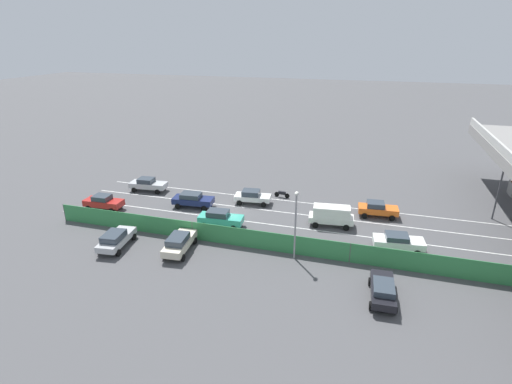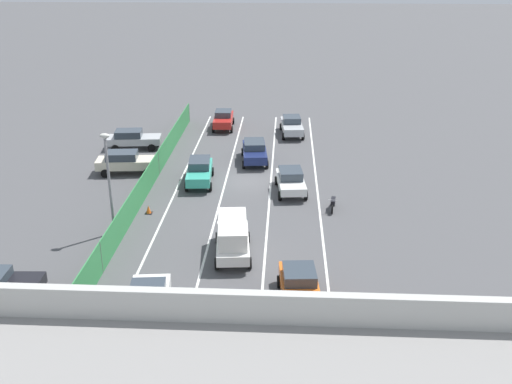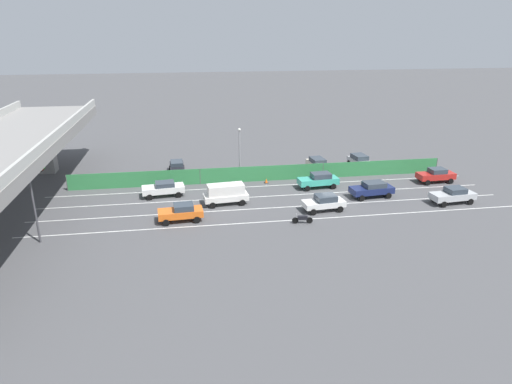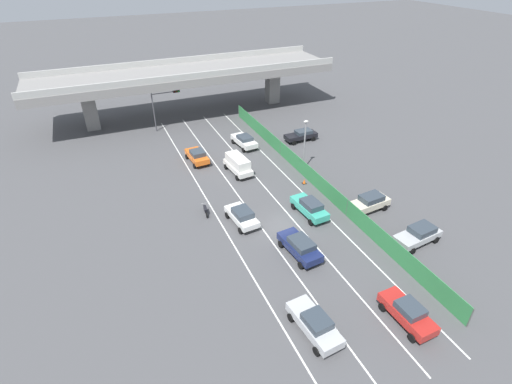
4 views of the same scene
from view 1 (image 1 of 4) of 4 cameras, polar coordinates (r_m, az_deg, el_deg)
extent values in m
plane|color=#4C4C4F|center=(44.59, -4.02, -2.89)|extent=(300.00, 300.00, 0.00)
cube|color=silver|center=(47.51, 5.35, -1.35)|extent=(0.14, 48.74, 0.01)
cube|color=silver|center=(44.46, 4.48, -2.98)|extent=(0.14, 48.74, 0.01)
cube|color=silver|center=(41.46, 3.48, -4.86)|extent=(0.14, 48.74, 0.01)
cube|color=silver|center=(38.53, 2.32, -7.02)|extent=(0.14, 48.74, 0.01)
cube|color=#338447|center=(36.48, 1.60, -7.10)|extent=(0.06, 44.74, 1.87)
cylinder|color=#4C514C|center=(46.84, -25.91, -2.66)|extent=(0.10, 0.10, 1.87)
cylinder|color=#4C514C|center=(38.82, -9.14, -5.51)|extent=(0.10, 0.10, 1.87)
cylinder|color=#4C514C|center=(35.58, 13.42, -8.54)|extent=(0.10, 0.10, 1.87)
cube|color=navy|center=(46.06, -9.05, -1.20)|extent=(2.28, 4.79, 0.67)
cube|color=#333D47|center=(45.92, -9.39, -0.48)|extent=(1.83, 2.39, 0.53)
cylinder|color=black|center=(46.57, -6.81, -1.47)|extent=(0.28, 0.66, 0.64)
cylinder|color=black|center=(44.96, -7.51, -2.37)|extent=(0.28, 0.66, 0.64)
cylinder|color=black|center=(47.58, -10.43, -1.18)|extent=(0.28, 0.66, 0.64)
cylinder|color=black|center=(46.01, -11.24, -2.05)|extent=(0.28, 0.66, 0.64)
cube|color=silver|center=(38.80, 19.88, -6.84)|extent=(2.33, 4.69, 0.66)
cube|color=#333D47|center=(38.51, 19.68, -6.10)|extent=(1.84, 2.17, 0.45)
cylinder|color=black|center=(40.14, 21.76, -6.93)|extent=(0.29, 0.66, 0.64)
cylinder|color=black|center=(38.55, 22.25, -8.22)|extent=(0.29, 0.66, 0.64)
cylinder|color=black|center=(39.58, 17.40, -6.74)|extent=(0.29, 0.66, 0.64)
cylinder|color=black|center=(37.97, 17.70, -8.05)|extent=(0.29, 0.66, 0.64)
cube|color=orange|center=(45.13, 17.20, -2.44)|extent=(2.13, 4.33, 0.65)
cube|color=#333D47|center=(44.87, 16.88, -1.72)|extent=(1.72, 1.95, 0.54)
cylinder|color=black|center=(46.32, 18.81, -2.67)|extent=(0.27, 0.66, 0.64)
cylinder|color=black|center=(44.69, 19.04, -3.60)|extent=(0.27, 0.66, 0.64)
cylinder|color=black|center=(46.01, 15.29, -2.42)|extent=(0.27, 0.66, 0.64)
cylinder|color=black|center=(44.37, 15.39, -3.34)|extent=(0.27, 0.66, 0.64)
cube|color=silver|center=(41.83, 10.78, -3.79)|extent=(2.23, 4.72, 0.60)
cube|color=silver|center=(41.49, 10.86, -2.75)|extent=(1.93, 3.88, 1.06)
cylinder|color=black|center=(42.89, 12.83, -3.98)|extent=(0.28, 0.66, 0.64)
cylinder|color=black|center=(41.28, 12.88, -5.04)|extent=(0.28, 0.66, 0.64)
cylinder|color=black|center=(42.85, 8.68, -3.70)|extent=(0.28, 0.66, 0.64)
cylinder|color=black|center=(41.23, 8.56, -4.74)|extent=(0.28, 0.66, 0.64)
cube|color=white|center=(46.46, -0.47, -0.78)|extent=(2.23, 4.37, 0.56)
cube|color=#333D47|center=(46.29, -0.73, -0.10)|extent=(1.78, 2.15, 0.59)
cylinder|color=black|center=(47.22, 1.44, -0.98)|extent=(0.29, 0.66, 0.64)
cylinder|color=black|center=(45.59, 1.08, -1.84)|extent=(0.29, 0.66, 0.64)
cylinder|color=black|center=(47.71, -1.95, -0.74)|extent=(0.29, 0.66, 0.64)
cylinder|color=black|center=(46.10, -2.43, -1.58)|extent=(0.29, 0.66, 0.64)
cube|color=red|center=(48.07, -21.13, -1.44)|extent=(1.88, 4.44, 0.69)
cube|color=#333D47|center=(47.93, -21.36, -0.75)|extent=(1.58, 1.89, 0.54)
cylinder|color=black|center=(48.09, -19.02, -1.80)|extent=(0.24, 0.65, 0.64)
cylinder|color=black|center=(46.80, -20.13, -2.60)|extent=(0.24, 0.65, 0.64)
cylinder|color=black|center=(49.73, -21.91, -1.42)|extent=(0.24, 0.65, 0.64)
cylinder|color=black|center=(48.48, -23.06, -2.19)|extent=(0.24, 0.65, 0.64)
cube|color=#B7BABC|center=(52.06, -15.27, 1.00)|extent=(2.17, 4.78, 0.66)
cube|color=#333D47|center=(51.97, -15.59, 1.64)|extent=(1.72, 1.99, 0.55)
cylinder|color=black|center=(52.31, -13.25, 0.72)|extent=(0.28, 0.66, 0.64)
cylinder|color=black|center=(50.82, -14.05, 0.02)|extent=(0.28, 0.66, 0.64)
cylinder|color=black|center=(53.66, -16.32, 0.95)|extent=(0.28, 0.66, 0.64)
cylinder|color=black|center=(52.21, -17.19, 0.27)|extent=(0.28, 0.66, 0.64)
cube|color=teal|center=(41.05, -5.08, -3.91)|extent=(2.06, 4.71, 0.69)
cube|color=#333D47|center=(40.87, -5.53, -3.07)|extent=(1.67, 2.27, 0.58)
cylinder|color=black|center=(41.62, -2.66, -4.25)|extent=(0.27, 0.65, 0.64)
cylinder|color=black|center=(40.14, -3.27, -5.29)|extent=(0.27, 0.65, 0.64)
cylinder|color=black|center=(42.45, -6.75, -3.84)|extent=(0.27, 0.65, 0.64)
cylinder|color=black|center=(41.00, -7.51, -4.84)|extent=(0.27, 0.65, 0.64)
cylinder|color=black|center=(48.28, 4.52, -0.55)|extent=(0.17, 0.61, 0.60)
cylinder|color=black|center=(48.69, 3.02, -0.32)|extent=(0.17, 0.61, 0.60)
cube|color=black|center=(48.38, 3.77, -0.13)|extent=(0.39, 0.95, 0.36)
cylinder|color=#B2B2B2|center=(48.08, 4.42, 0.15)|extent=(0.60, 0.10, 0.03)
cube|color=#B2B5B7|center=(39.29, -19.46, -6.48)|extent=(4.70, 2.32, 0.59)
cube|color=#333D47|center=(38.69, -19.88, -6.01)|extent=(2.39, 1.85, 0.58)
cylinder|color=black|center=(41.10, -19.49, -5.92)|extent=(0.66, 0.29, 0.64)
cylinder|color=black|center=(40.27, -17.20, -6.21)|extent=(0.66, 0.29, 0.64)
cylinder|color=black|center=(38.80, -21.65, -7.93)|extent=(0.66, 0.29, 0.64)
cylinder|color=black|center=(37.92, -19.26, -8.29)|extent=(0.66, 0.29, 0.64)
cube|color=beige|center=(37.01, -10.95, -7.27)|extent=(4.82, 2.20, 0.68)
cube|color=#333D47|center=(36.42, -11.23, -6.68)|extent=(2.45, 1.76, 0.57)
cylinder|color=black|center=(38.84, -11.26, -6.67)|extent=(0.66, 0.28, 0.64)
cylinder|color=black|center=(38.26, -8.80, -6.96)|extent=(0.66, 0.28, 0.64)
cylinder|color=black|center=(36.32, -13.11, -8.97)|extent=(0.66, 0.28, 0.64)
cylinder|color=black|center=(35.69, -10.49, -9.33)|extent=(0.66, 0.28, 0.64)
cube|color=black|center=(31.87, 17.82, -13.27)|extent=(4.65, 1.90, 0.58)
cube|color=#333D47|center=(31.24, 17.96, -12.92)|extent=(2.28, 1.60, 0.45)
cylinder|color=black|center=(33.34, 16.11, -12.30)|extent=(0.65, 0.25, 0.64)
cylinder|color=black|center=(33.51, 19.09, -12.50)|extent=(0.65, 0.25, 0.64)
cylinder|color=black|center=(30.78, 16.22, -15.48)|extent=(0.65, 0.25, 0.64)
cylinder|color=black|center=(30.96, 19.49, -15.68)|extent=(0.65, 0.25, 0.64)
cylinder|color=#47474C|center=(48.87, 31.53, -0.27)|extent=(0.18, 0.18, 5.80)
cylinder|color=#47474C|center=(46.30, 32.75, 1.83)|extent=(3.97, 0.19, 0.12)
sphere|color=#390706|center=(45.08, 32.98, 1.32)|extent=(0.20, 0.20, 0.20)
cylinder|color=gray|center=(34.41, 5.69, -5.15)|extent=(0.16, 0.16, 6.04)
ellipsoid|color=silver|center=(33.10, 5.89, -0.19)|extent=(0.60, 0.36, 0.28)
cone|color=orange|center=(37.53, 1.48, -7.36)|extent=(0.36, 0.36, 0.55)
cube|color=black|center=(37.66, 1.48, -7.71)|extent=(0.47, 0.47, 0.03)
camera|label=2|loc=(48.65, 50.90, 11.35)|focal=41.47mm
camera|label=3|loc=(81.70, 18.04, 19.83)|focal=31.70mm
camera|label=4|loc=(66.60, -24.09, 23.73)|focal=27.28mm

